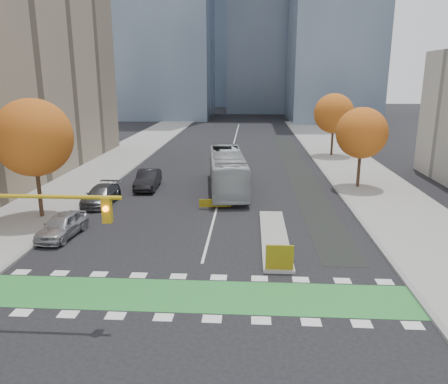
# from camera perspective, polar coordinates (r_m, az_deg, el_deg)

# --- Properties ---
(ground) EXTENTS (300.00, 300.00, 0.00)m
(ground) POSITION_cam_1_polar(r_m,az_deg,el_deg) (18.95, -4.60, -15.49)
(ground) COLOR black
(ground) RESTS_ON ground
(sidewalk_west) EXTENTS (7.00, 120.00, 0.15)m
(sidewalk_west) POSITION_cam_1_polar(r_m,az_deg,el_deg) (40.66, -19.73, 0.46)
(sidewalk_west) COLOR gray
(sidewalk_west) RESTS_ON ground
(sidewalk_east) EXTENTS (7.00, 120.00, 0.15)m
(sidewalk_east) POSITION_cam_1_polar(r_m,az_deg,el_deg) (39.00, 19.82, -0.13)
(sidewalk_east) COLOR gray
(sidewalk_east) RESTS_ON ground
(curb_west) EXTENTS (0.30, 120.00, 0.16)m
(curb_west) POSITION_cam_1_polar(r_m,az_deg,el_deg) (39.42, -15.04, 0.40)
(curb_west) COLOR gray
(curb_west) RESTS_ON ground
(curb_east) EXTENTS (0.30, 120.00, 0.16)m
(curb_east) POSITION_cam_1_polar(r_m,az_deg,el_deg) (38.16, 14.77, -0.05)
(curb_east) COLOR gray
(curb_east) RESTS_ON ground
(bike_crossing) EXTENTS (20.00, 3.00, 0.01)m
(bike_crossing) POSITION_cam_1_polar(r_m,az_deg,el_deg) (20.24, -4.00, -13.35)
(bike_crossing) COLOR #2A8335
(bike_crossing) RESTS_ON ground
(centre_line) EXTENTS (0.15, 70.00, 0.01)m
(centre_line) POSITION_cam_1_polar(r_m,az_deg,el_deg) (57.04, 0.97, 5.19)
(centre_line) COLOR silver
(centre_line) RESTS_ON ground
(bike_lane_paint) EXTENTS (2.50, 50.00, 0.01)m
(bike_lane_paint) POSITION_cam_1_polar(r_m,az_deg,el_deg) (47.43, 9.53, 3.01)
(bike_lane_paint) COLOR black
(bike_lane_paint) RESTS_ON ground
(median_island) EXTENTS (1.60, 10.00, 0.16)m
(median_island) POSITION_cam_1_polar(r_m,az_deg,el_deg) (26.95, 6.59, -5.85)
(median_island) COLOR gray
(median_island) RESTS_ON ground
(hazard_board) EXTENTS (1.40, 0.12, 1.30)m
(hazard_board) POSITION_cam_1_polar(r_m,az_deg,el_deg) (22.24, 7.27, -8.48)
(hazard_board) COLOR yellow
(hazard_board) RESTS_ON median_island
(tree_west) EXTENTS (5.20, 5.20, 8.22)m
(tree_west) POSITION_cam_1_polar(r_m,az_deg,el_deg) (31.92, -23.64, 6.51)
(tree_west) COLOR #332114
(tree_west) RESTS_ON ground
(tree_east_near) EXTENTS (4.40, 4.40, 7.08)m
(tree_east_near) POSITION_cam_1_polar(r_m,az_deg,el_deg) (39.64, 17.54, 7.35)
(tree_east_near) COLOR #332114
(tree_east_near) RESTS_ON ground
(tree_east_far) EXTENTS (4.80, 4.80, 7.65)m
(tree_east_far) POSITION_cam_1_polar(r_m,az_deg,el_deg) (55.28, 14.16, 9.91)
(tree_east_far) COLOR #332114
(tree_east_far) RESTS_ON ground
(bus) EXTENTS (4.07, 12.29, 3.36)m
(bus) POSITION_cam_1_polar(r_m,az_deg,el_deg) (37.73, 0.44, 2.78)
(bus) COLOR #A8AEB0
(bus) RESTS_ON ground
(parked_car_a) EXTENTS (2.14, 4.50, 1.49)m
(parked_car_a) POSITION_cam_1_polar(r_m,az_deg,el_deg) (28.57, -20.40, -4.10)
(parked_car_a) COLOR #AAAAAF
(parked_car_a) RESTS_ON ground
(parked_car_b) EXTENTS (1.99, 5.05, 1.64)m
(parked_car_b) POSITION_cam_1_polar(r_m,az_deg,el_deg) (38.92, -9.91, 1.64)
(parked_car_b) COLOR black
(parked_car_b) RESTS_ON ground
(parked_car_c) EXTENTS (2.13, 4.92, 1.41)m
(parked_car_c) POSITION_cam_1_polar(r_m,az_deg,el_deg) (34.99, -15.75, -0.39)
(parked_car_c) COLOR #47484C
(parked_car_c) RESTS_ON ground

